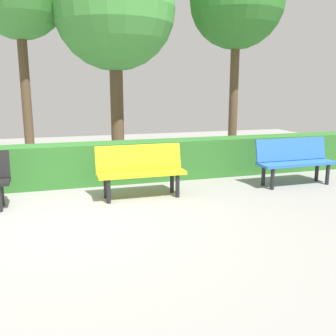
% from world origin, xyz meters
% --- Properties ---
extents(ground_plane, '(18.30, 18.30, 0.00)m').
position_xyz_m(ground_plane, '(0.00, 0.00, 0.00)').
color(ground_plane, gray).
extents(bench_blue, '(1.50, 0.49, 0.86)m').
position_xyz_m(bench_blue, '(-4.09, -0.74, 0.48)').
color(bench_blue, blue).
rests_on(bench_blue, ground_plane).
extents(bench_yellow, '(1.45, 0.47, 0.86)m').
position_xyz_m(bench_yellow, '(-1.15, -0.77, 0.48)').
color(bench_yellow, yellow).
rests_on(bench_yellow, ground_plane).
extents(hedge_row, '(14.30, 0.57, 0.77)m').
position_xyz_m(hedge_row, '(-1.23, -1.89, 0.38)').
color(hedge_row, '#2D6B28').
rests_on(hedge_row, ground_plane).
extents(tree_near, '(2.22, 2.22, 4.88)m').
position_xyz_m(tree_near, '(-4.10, -3.36, 3.75)').
color(tree_near, brown).
rests_on(tree_near, ground_plane).
extents(tree_mid, '(2.69, 2.69, 4.83)m').
position_xyz_m(tree_mid, '(-1.25, -3.59, 3.46)').
color(tree_mid, brown).
rests_on(tree_mid, ground_plane).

